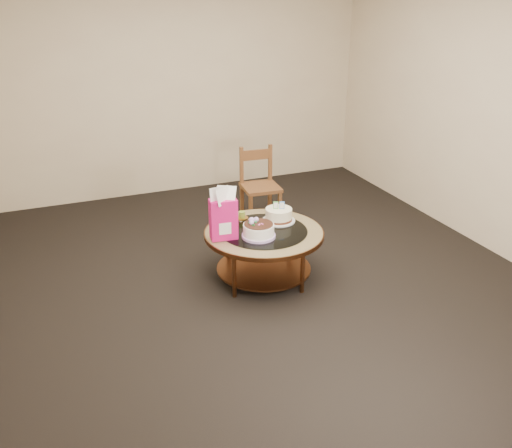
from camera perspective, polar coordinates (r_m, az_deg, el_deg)
name	(u,v)px	position (r m, az deg, el deg)	size (l,w,h in m)	color
ground	(264,278)	(5.04, 0.77, -5.41)	(5.00, 5.00, 0.00)	black
room_walls	(265,103)	(4.49, 0.88, 12.04)	(4.52, 5.02, 2.61)	beige
coffee_table	(264,239)	(4.86, 0.80, -1.51)	(1.02, 1.02, 0.46)	brown
decorated_cake	(258,231)	(4.69, 0.24, -0.70)	(0.28, 0.28, 0.16)	#C39FE2
cream_cake	(279,215)	(5.00, 2.28, 0.90)	(0.29, 0.29, 0.18)	white
gift_bag	(223,214)	(4.61, -3.29, 1.04)	(0.23, 0.18, 0.44)	#ED1671
pillar_candle	(242,217)	(5.04, -1.41, 0.75)	(0.11, 0.11, 0.08)	#EDC961
dining_chair	(260,185)	(6.02, 0.36, 3.87)	(0.40, 0.40, 0.81)	brown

